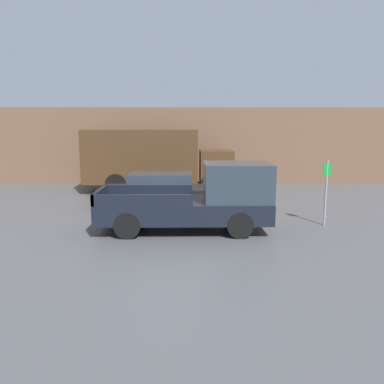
# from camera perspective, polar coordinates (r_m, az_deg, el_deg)

# --- Properties ---
(ground_plane) EXTENTS (60.00, 60.00, 0.00)m
(ground_plane) POSITION_cam_1_polar(r_m,az_deg,el_deg) (13.33, -3.66, -4.87)
(ground_plane) COLOR #4C4C4F
(building_wall) EXTENTS (28.00, 0.15, 4.55)m
(building_wall) POSITION_cam_1_polar(r_m,az_deg,el_deg) (22.64, -2.49, 7.00)
(building_wall) COLOR brown
(building_wall) RESTS_ON ground
(pickup_truck) EXTENTS (5.58, 2.07, 2.24)m
(pickup_truck) POSITION_cam_1_polar(r_m,az_deg,el_deg) (12.27, 1.58, -1.16)
(pickup_truck) COLOR black
(pickup_truck) RESTS_ON ground
(car) EXTENTS (4.76, 1.95, 1.50)m
(car) POSITION_cam_1_polar(r_m,az_deg,el_deg) (15.78, -5.16, 0.27)
(car) COLOR black
(car) RESTS_ON ground
(delivery_truck) EXTENTS (7.70, 2.43, 3.26)m
(delivery_truck) POSITION_cam_1_polar(r_m,az_deg,el_deg) (19.93, -6.00, 5.14)
(delivery_truck) COLOR #472D19
(delivery_truck) RESTS_ON ground
(parking_sign) EXTENTS (0.30, 0.07, 2.27)m
(parking_sign) POSITION_cam_1_polar(r_m,az_deg,el_deg) (13.68, 19.76, 0.44)
(parking_sign) COLOR gray
(parking_sign) RESTS_ON ground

